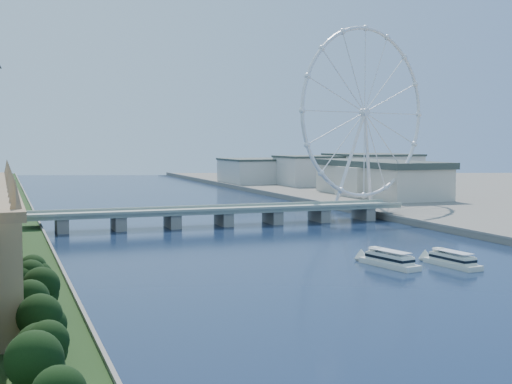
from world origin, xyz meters
name	(u,v)px	position (x,y,z in m)	size (l,w,h in m)	color
tree_row	(45,347)	(-113.00, 50.00, 9.45)	(9.24, 169.24, 22.14)	black
westminster_bridge	(224,214)	(0.00, 300.00, 6.63)	(220.00, 22.00, 9.50)	gray
london_eye	(365,113)	(119.98, 355.08, 67.52)	(113.60, 39.12, 124.30)	silver
county_hall	(379,199)	(175.00, 430.00, 0.00)	(54.00, 144.00, 35.00)	beige
city_skyline	(181,174)	(39.22, 560.08, 16.96)	(505.00, 280.00, 32.00)	beige
tour_boat_near	(389,267)	(20.22, 149.74, 0.00)	(7.83, 30.60, 6.77)	silver
tour_boat_far	(452,267)	(43.22, 141.75, 0.00)	(7.42, 29.08, 6.42)	silver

